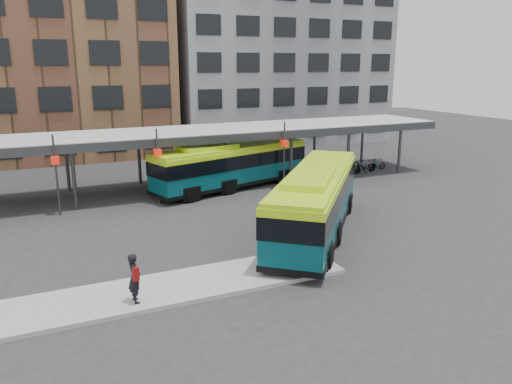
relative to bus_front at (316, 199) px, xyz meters
The scene contains 9 objects.
ground 3.58m from the bus_front, behind, with size 120.00×120.00×0.00m, color #28282B.
boarding_island 9.36m from the bus_front, 157.80° to the right, with size 14.00×3.00×0.18m, color gray.
canopy 12.93m from the bus_front, 103.86° to the left, with size 40.00×6.53×4.80m.
building_brick 35.30m from the bus_front, 112.41° to the left, with size 26.00×14.00×22.00m, color brown.
building_grey 35.06m from the bus_front, 67.60° to the left, with size 24.00×14.00×20.00m, color slate.
bus_front is the anchor object (origin of this frame).
bus_rear 10.95m from the bus_front, 91.76° to the left, with size 12.43×5.84×3.36m.
pedestrian 11.13m from the bus_front, 157.65° to the right, with size 0.51×0.73×1.90m.
bike_rack 15.71m from the bus_front, 47.80° to the left, with size 6.78×1.31×1.04m.
Camera 1 is at (-10.27, -20.93, 8.75)m, focal length 35.00 mm.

